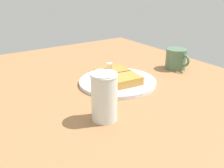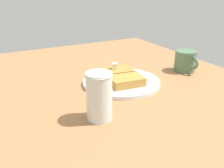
{
  "view_description": "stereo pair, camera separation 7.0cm",
  "coord_description": "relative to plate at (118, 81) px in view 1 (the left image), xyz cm",
  "views": [
    {
      "loc": [
        66.11,
        -33.31,
        33.55
      ],
      "look_at": [
        12.35,
        2.92,
        6.55
      ],
      "focal_mm": 40.0,
      "sensor_mm": 36.0,
      "label": 1
    },
    {
      "loc": [
        69.71,
        -27.28,
        33.55
      ],
      "look_at": [
        12.35,
        2.92,
        6.55
      ],
      "focal_mm": 40.0,
      "sensor_mm": 36.0,
      "label": 2
    }
  ],
  "objects": [
    {
      "name": "syrup_jar",
      "position": [
        16.95,
        -15.86,
        4.72
      ],
      "size": [
        6.55,
        6.55,
        11.91
      ],
      "color": "#36180A",
      "rests_on": "table_surface"
    },
    {
      "name": "toast_slice_middle",
      "position": [
        3.96,
        -0.4,
        1.81
      ],
      "size": [
        8.25,
        10.95,
        2.62
      ],
      "primitive_type": "cube",
      "rotation": [
        0.0,
        0.0,
        -0.1
      ],
      "color": "#B88236",
      "rests_on": "plate"
    },
    {
      "name": "plate",
      "position": [
        0.0,
        0.0,
        0.0
      ],
      "size": [
        25.26,
        25.26,
        1.14
      ],
      "color": "white",
      "rests_on": "table_surface"
    },
    {
      "name": "toast_slice_left",
      "position": [
        -3.96,
        0.4,
        1.81
      ],
      "size": [
        8.25,
        10.95,
        2.62
      ],
      "primitive_type": "cube",
      "rotation": [
        0.0,
        0.0,
        -0.1
      ],
      "color": "#B47732",
      "rests_on": "plate"
    },
    {
      "name": "coffee_mug",
      "position": [
        0.17,
        27.2,
        3.22
      ],
      "size": [
        10.26,
        7.66,
        7.69
      ],
      "color": "#4E7051",
      "rests_on": "table_surface"
    },
    {
      "name": "table_surface",
      "position": [
        -3.87,
        -10.85,
        -1.66
      ],
      "size": [
        107.89,
        107.89,
        2.05
      ],
      "primitive_type": "cube",
      "color": "#986A41",
      "rests_on": "ground"
    },
    {
      "name": "fork",
      "position": [
        -6.72,
        2.95,
        0.68
      ],
      "size": [
        6.96,
        15.49,
        0.36
      ],
      "color": "silver",
      "rests_on": "plate"
    },
    {
      "name": "butter_pat_primary",
      "position": [
        -4.68,
        -0.05,
        4.09
      ],
      "size": [
        2.54,
        2.47,
        1.94
      ],
      "primitive_type": "cube",
      "rotation": [
        0.0,
        0.0,
        2.63
      ],
      "color": "#F9EDC8",
      "rests_on": "toast_slice_left"
    }
  ]
}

